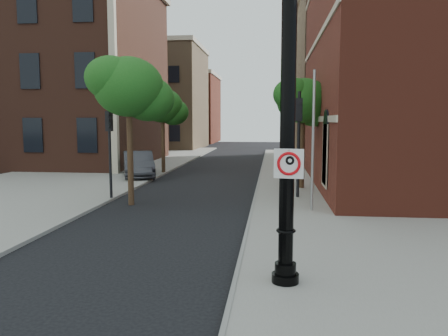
# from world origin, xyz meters

# --- Properties ---
(ground) EXTENTS (120.00, 120.00, 0.00)m
(ground) POSITION_xyz_m (0.00, 0.00, 0.00)
(ground) COLOR black
(ground) RESTS_ON ground
(sidewalk_right) EXTENTS (8.00, 60.00, 0.12)m
(sidewalk_right) POSITION_xyz_m (6.00, 10.00, 0.06)
(sidewalk_right) COLOR gray
(sidewalk_right) RESTS_ON ground
(sidewalk_left) EXTENTS (10.00, 50.00, 0.12)m
(sidewalk_left) POSITION_xyz_m (-9.00, 18.00, 0.06)
(sidewalk_left) COLOR gray
(sidewalk_left) RESTS_ON ground
(curb_edge) EXTENTS (0.10, 60.00, 0.14)m
(curb_edge) POSITION_xyz_m (2.05, 10.00, 0.07)
(curb_edge) COLOR gray
(curb_edge) RESTS_ON ground
(victorian_building) EXTENTS (18.60, 14.60, 17.95)m
(victorian_building) POSITION_xyz_m (-16.00, 23.97, 8.74)
(victorian_building) COLOR #552C1F
(victorian_building) RESTS_ON ground
(bg_building_tan_a) EXTENTS (12.00, 12.00, 12.00)m
(bg_building_tan_a) POSITION_xyz_m (-12.00, 44.00, 6.00)
(bg_building_tan_a) COLOR #836647
(bg_building_tan_a) RESTS_ON ground
(bg_building_red) EXTENTS (12.00, 12.00, 10.00)m
(bg_building_red) POSITION_xyz_m (-12.00, 58.00, 5.00)
(bg_building_red) COLOR maroon
(bg_building_red) RESTS_ON ground
(bg_building_tan_b) EXTENTS (22.00, 14.00, 14.00)m
(bg_building_tan_b) POSITION_xyz_m (16.00, 30.00, 7.00)
(bg_building_tan_b) COLOR #836647
(bg_building_tan_b) RESTS_ON ground
(lamppost) EXTENTS (0.56, 0.56, 6.67)m
(lamppost) POSITION_xyz_m (3.09, -0.52, 3.08)
(lamppost) COLOR black
(lamppost) RESTS_ON ground
(no_parking_sign) EXTENTS (0.58, 0.13, 0.59)m
(no_parking_sign) POSITION_xyz_m (3.12, -0.69, 2.61)
(no_parking_sign) COLOR white
(no_parking_sign) RESTS_ON ground
(parked_car) EXTENTS (3.26, 5.11, 1.59)m
(parked_car) POSITION_xyz_m (-5.24, 16.05, 0.80)
(parked_car) COLOR #333338
(parked_car) RESTS_ON ground
(traffic_signal_left) EXTENTS (0.27, 0.34, 4.09)m
(traffic_signal_left) POSITION_xyz_m (-4.11, 8.57, 2.76)
(traffic_signal_left) COLOR black
(traffic_signal_left) RESTS_ON ground
(traffic_signal_right) EXTENTS (0.31, 0.39, 4.67)m
(traffic_signal_right) POSITION_xyz_m (3.90, 9.68, 3.15)
(traffic_signal_right) COLOR black
(traffic_signal_right) RESTS_ON ground
(utility_pole) EXTENTS (0.11, 0.11, 5.26)m
(utility_pole) POSITION_xyz_m (4.26, 6.87, 2.63)
(utility_pole) COLOR #999999
(utility_pole) RESTS_ON ground
(street_tree_a) EXTENTS (3.30, 2.99, 5.95)m
(street_tree_a) POSITION_xyz_m (-2.90, 7.78, 4.70)
(street_tree_a) COLOR #352515
(street_tree_a) RESTS_ON ground
(street_tree_b) EXTENTS (3.03, 2.74, 5.46)m
(street_tree_b) POSITION_xyz_m (-4.16, 18.06, 4.31)
(street_tree_b) COLOR #352515
(street_tree_b) RESTS_ON ground
(street_tree_c) EXTENTS (3.04, 2.75, 5.47)m
(street_tree_c) POSITION_xyz_m (4.27, 12.41, 4.32)
(street_tree_c) COLOR #352515
(street_tree_c) RESTS_ON ground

